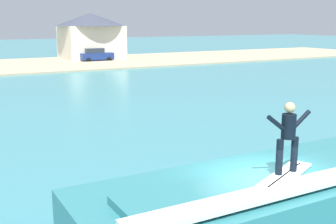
{
  "coord_description": "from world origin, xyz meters",
  "views": [
    {
      "loc": [
        -6.73,
        -7.42,
        5.29
      ],
      "look_at": [
        0.66,
        5.87,
        2.07
      ],
      "focal_mm": 45.63,
      "sensor_mm": 36.0,
      "label": 1
    }
  ],
  "objects_px": {
    "surfer": "(288,134)",
    "house_gabled_white": "(91,34)",
    "car_far_shore": "(96,55)",
    "surfboard": "(285,175)",
    "wave_crest": "(284,202)"
  },
  "relations": [
    {
      "from": "wave_crest",
      "to": "surfboard",
      "type": "relative_size",
      "value": 4.95
    },
    {
      "from": "wave_crest",
      "to": "house_gabled_white",
      "type": "xyz_separation_m",
      "value": [
        12.76,
        51.29,
        2.74
      ]
    },
    {
      "from": "surfer",
      "to": "surfboard",
      "type": "bearing_deg",
      "value": -140.28
    },
    {
      "from": "surfer",
      "to": "house_gabled_white",
      "type": "distance_m",
      "value": 53.53
    },
    {
      "from": "surfboard",
      "to": "car_far_shore",
      "type": "relative_size",
      "value": 0.49
    },
    {
      "from": "surfer",
      "to": "house_gabled_white",
      "type": "bearing_deg",
      "value": 75.6
    },
    {
      "from": "wave_crest",
      "to": "car_far_shore",
      "type": "bearing_deg",
      "value": 75.79
    },
    {
      "from": "house_gabled_white",
      "to": "surfboard",
      "type": "bearing_deg",
      "value": -104.45
    },
    {
      "from": "surfer",
      "to": "house_gabled_white",
      "type": "height_order",
      "value": "house_gabled_white"
    },
    {
      "from": "surfboard",
      "to": "surfer",
      "type": "relative_size",
      "value": 1.31
    },
    {
      "from": "surfer",
      "to": "car_far_shore",
      "type": "relative_size",
      "value": 0.37
    },
    {
      "from": "wave_crest",
      "to": "surfer",
      "type": "distance_m",
      "value": 2.11
    },
    {
      "from": "wave_crest",
      "to": "surfboard",
      "type": "xyz_separation_m",
      "value": [
        -0.61,
        -0.61,
        1.01
      ]
    },
    {
      "from": "car_far_shore",
      "to": "surfboard",
      "type": "bearing_deg",
      "value": -104.73
    },
    {
      "from": "surfer",
      "to": "car_far_shore",
      "type": "height_order",
      "value": "surfer"
    }
  ]
}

